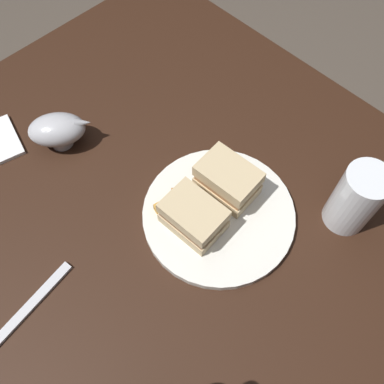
{
  "coord_description": "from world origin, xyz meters",
  "views": [
    {
      "loc": [
        -0.32,
        0.25,
        1.45
      ],
      "look_at": [
        -0.06,
        -0.01,
        0.79
      ],
      "focal_mm": 39.07,
      "sensor_mm": 36.0,
      "label": 1
    }
  ],
  "objects_px": {
    "pint_glass": "(355,201)",
    "gravy_boat": "(58,130)",
    "plate": "(219,214)",
    "fork": "(30,306)",
    "sandwich_half_left": "(228,180)",
    "sandwich_half_right": "(194,216)"
  },
  "relations": [
    {
      "from": "plate",
      "to": "sandwich_half_left",
      "type": "relative_size",
      "value": 2.49
    },
    {
      "from": "plate",
      "to": "fork",
      "type": "relative_size",
      "value": 1.55
    },
    {
      "from": "pint_glass",
      "to": "gravy_boat",
      "type": "distance_m",
      "value": 0.57
    },
    {
      "from": "sandwich_half_right",
      "to": "pint_glass",
      "type": "distance_m",
      "value": 0.28
    },
    {
      "from": "sandwich_half_left",
      "to": "sandwich_half_right",
      "type": "xyz_separation_m",
      "value": [
        -0.01,
        0.09,
        -0.0
      ]
    },
    {
      "from": "sandwich_half_left",
      "to": "pint_glass",
      "type": "distance_m",
      "value": 0.22
    },
    {
      "from": "plate",
      "to": "gravy_boat",
      "type": "relative_size",
      "value": 2.1
    },
    {
      "from": "sandwich_half_left",
      "to": "gravy_boat",
      "type": "distance_m",
      "value": 0.35
    },
    {
      "from": "plate",
      "to": "gravy_boat",
      "type": "distance_m",
      "value": 0.35
    },
    {
      "from": "plate",
      "to": "sandwich_half_right",
      "type": "xyz_separation_m",
      "value": [
        0.02,
        0.05,
        0.04
      ]
    },
    {
      "from": "plate",
      "to": "fork",
      "type": "xyz_separation_m",
      "value": [
        0.1,
        0.34,
        -0.0
      ]
    },
    {
      "from": "gravy_boat",
      "to": "fork",
      "type": "relative_size",
      "value": 0.74
    },
    {
      "from": "sandwich_half_right",
      "to": "fork",
      "type": "distance_m",
      "value": 0.31
    },
    {
      "from": "plate",
      "to": "sandwich_half_right",
      "type": "height_order",
      "value": "sandwich_half_right"
    },
    {
      "from": "sandwich_half_left",
      "to": "plate",
      "type": "bearing_deg",
      "value": 117.36
    },
    {
      "from": "fork",
      "to": "gravy_boat",
      "type": "bearing_deg",
      "value": -143.92
    },
    {
      "from": "pint_glass",
      "to": "fork",
      "type": "distance_m",
      "value": 0.57
    },
    {
      "from": "pint_glass",
      "to": "fork",
      "type": "height_order",
      "value": "pint_glass"
    },
    {
      "from": "sandwich_half_right",
      "to": "pint_glass",
      "type": "height_order",
      "value": "pint_glass"
    },
    {
      "from": "plate",
      "to": "gravy_boat",
      "type": "height_order",
      "value": "gravy_boat"
    },
    {
      "from": "sandwich_half_left",
      "to": "gravy_boat",
      "type": "height_order",
      "value": "sandwich_half_left"
    },
    {
      "from": "gravy_boat",
      "to": "fork",
      "type": "bearing_deg",
      "value": 134.45
    }
  ]
}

